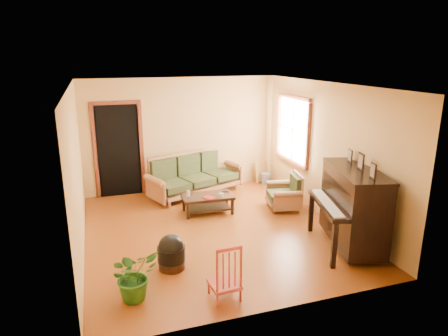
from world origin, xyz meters
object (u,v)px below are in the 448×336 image
object	(u,v)px
sofa	(196,175)
red_chair	(224,270)
armchair	(283,191)
footstool	(171,256)
piano	(353,209)
coffee_table	(208,204)
potted_plant	(134,275)
ceramic_crock	(266,179)

from	to	relation	value
sofa	red_chair	distance (m)	4.08
armchair	footstool	distance (m)	3.12
piano	footstool	distance (m)	3.00
coffee_table	footstool	bearing A→B (deg)	-120.05
armchair	coffee_table	bearing A→B (deg)	-178.84
armchair	red_chair	distance (m)	3.37
coffee_table	piano	xyz separation A→B (m)	(1.83, -2.18, 0.49)
coffee_table	armchair	distance (m)	1.57
sofa	armchair	world-z (taller)	sofa
coffee_table	potted_plant	size ratio (longest dim) A/B	1.48
coffee_table	sofa	bearing A→B (deg)	87.54
coffee_table	footstool	world-z (taller)	footstool
footstool	red_chair	world-z (taller)	red_chair
sofa	ceramic_crock	xyz separation A→B (m)	(1.83, 0.20, -0.33)
coffee_table	armchair	bearing A→B (deg)	-10.56
potted_plant	armchair	bearing A→B (deg)	34.68
red_chair	potted_plant	world-z (taller)	red_chair
piano	ceramic_crock	bearing A→B (deg)	104.56
piano	potted_plant	world-z (taller)	piano
armchair	ceramic_crock	distance (m)	1.68
sofa	ceramic_crock	size ratio (longest dim) A/B	8.06
coffee_table	red_chair	world-z (taller)	red_chair
piano	red_chair	xyz separation A→B (m)	(-2.44, -0.71, -0.27)
coffee_table	red_chair	distance (m)	2.96
piano	red_chair	world-z (taller)	piano
potted_plant	ceramic_crock	bearing A→B (deg)	47.15
piano	potted_plant	xyz separation A→B (m)	(-3.55, -0.36, -0.33)
piano	footstool	xyz separation A→B (m)	(-2.95, 0.25, -0.47)
footstool	potted_plant	distance (m)	0.87
piano	ceramic_crock	distance (m)	3.56
sofa	ceramic_crock	world-z (taller)	sofa
piano	footstool	size ratio (longest dim) A/B	3.63
footstool	red_chair	bearing A→B (deg)	-61.92
coffee_table	potted_plant	bearing A→B (deg)	-124.10
coffee_table	armchair	world-z (taller)	armchair
sofa	piano	xyz separation A→B (m)	(1.78, -3.32, 0.20)
armchair	ceramic_crock	size ratio (longest dim) A/B	2.78
coffee_table	potted_plant	distance (m)	3.07
coffee_table	ceramic_crock	size ratio (longest dim) A/B	3.74
ceramic_crock	potted_plant	bearing A→B (deg)	-132.85
footstool	sofa	bearing A→B (deg)	69.21
footstool	red_chair	xyz separation A→B (m)	(0.51, -0.96, 0.20)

